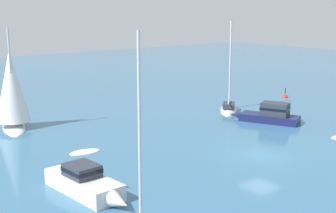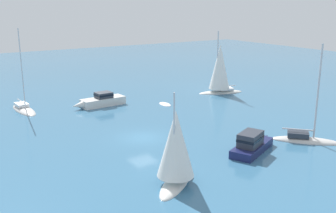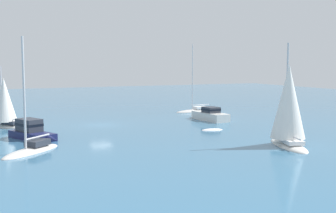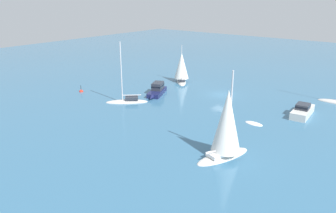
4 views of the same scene
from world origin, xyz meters
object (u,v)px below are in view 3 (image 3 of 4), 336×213
Objects in this scene: launch_1 at (209,115)px; dinghy at (212,130)px; yacht at (196,111)px; ketch at (5,105)px; ketch_1 at (289,108)px; sloop at (32,150)px; launch at (32,131)px.

dinghy is at bearing 147.69° from launch_1.
ketch is (-27.38, -4.54, 2.47)m from yacht.
launch_1 is 0.76× the size of ketch_1.
ketch_1 reaches higher than ketch.
launch_1 reaches higher than dinghy.
sloop is (-20.99, 6.71, -3.12)m from ketch_1.
sloop reaches higher than dinghy.
launch is 0.65× the size of yacht.
yacht reaches higher than ketch_1.
sloop is at bearing 111.16° from launch_1.
ketch is 0.78× the size of ketch_1.
sloop is at bearing 89.99° from ketch_1.
dinghy is 0.27× the size of ketch_1.
launch_1 is at bearing 78.13° from launch.
launch_1 is (-3.08, -9.04, 0.56)m from yacht.
yacht is 4.08× the size of dinghy.
ketch_1 is at bearing 33.17° from launch.
launch is 0.95× the size of launch_1.
sloop reaches higher than launch.
sloop reaches higher than ketch_1.
yacht reaches higher than launch.
launch is at bearing -140.08° from sloop.
sloop is at bearing 33.12° from yacht.
launch_1 is (3.92, 7.37, 0.68)m from dinghy.
launch_1 is 25.91m from sloop.
yacht is 27.86m from ketch.
yacht is (25.64, 13.90, -0.63)m from launch.
launch is 9.70m from ketch.
yacht is 1.07× the size of sloop.
yacht is 17.84m from dinghy.
ketch_1 reaches higher than launch.
launch_1 is 0.73× the size of sloop.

